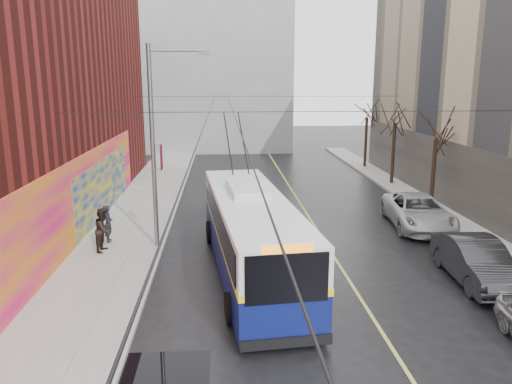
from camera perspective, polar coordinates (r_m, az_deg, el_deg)
ground at (r=14.42m, az=10.40°, el=-18.97°), size 140.00×140.00×0.00m
sidewalk_left at (r=25.43m, az=-14.47°, el=-4.70°), size 4.00×60.00×0.15m
sidewalk_right at (r=27.84m, az=22.50°, el=-3.77°), size 2.00×60.00×0.15m
lane_line at (r=27.34m, az=6.33°, el=-3.29°), size 0.12×50.00×0.01m
building_far at (r=56.92m, az=-6.84°, el=14.19°), size 20.50×12.10×18.00m
streetlight_pole at (r=22.20m, az=-11.33°, el=5.58°), size 2.65×0.60×9.00m
catenary_wires at (r=26.66m, az=-2.34°, el=10.00°), size 18.00×60.00×0.22m
tree_near at (r=30.54m, az=19.99°, el=7.21°), size 3.20×3.20×6.40m
tree_mid at (r=37.01m, az=15.68°, el=8.78°), size 3.20×3.20×6.68m
tree_far at (r=43.67m, az=12.61°, el=9.34°), size 3.20×3.20×6.57m
puddle at (r=13.76m, az=-10.61°, el=-20.67°), size 2.37×3.01×0.01m
pigeons_flying at (r=22.97m, az=-3.91°, el=10.28°), size 4.35×1.92×0.66m
trolleybus at (r=19.62m, az=-0.54°, el=-4.67°), size 3.91×12.68×5.94m
parked_car_b at (r=20.74m, az=23.86°, el=-7.22°), size 2.05×5.14×1.66m
parked_car_c at (r=27.19m, az=18.03°, el=-2.14°), size 3.32×6.22×1.66m
following_car at (r=29.34m, az=-3.61°, el=-0.67°), size 2.07×4.37×1.44m
pedestrian_a at (r=24.06m, az=-16.54°, el=-3.47°), size 0.50×0.68×1.74m
pedestrian_b at (r=22.84m, az=-17.04°, el=-4.13°), size 0.88×1.05×1.93m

